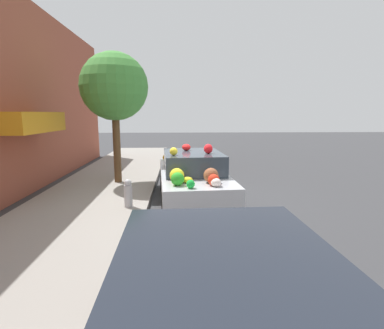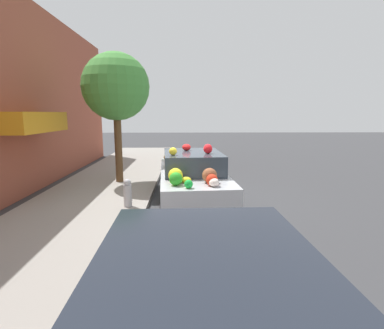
% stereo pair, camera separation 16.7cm
% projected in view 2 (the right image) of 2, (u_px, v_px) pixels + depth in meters
% --- Properties ---
extents(ground_plane, '(60.00, 60.00, 0.00)m').
position_uv_depth(ground_plane, '(190.00, 201.00, 8.32)').
color(ground_plane, '#38383A').
extents(sidewalk_curb, '(24.00, 3.20, 0.13)m').
position_uv_depth(sidewalk_curb, '(92.00, 200.00, 8.24)').
color(sidewalk_curb, gray).
rests_on(sidewalk_curb, ground).
extents(building_facade, '(18.00, 1.20, 5.83)m').
position_uv_depth(building_facade, '(0.00, 95.00, 7.73)').
color(building_facade, '#9E4C38').
rests_on(building_facade, ground).
extents(street_tree, '(2.16, 2.16, 4.21)m').
position_uv_depth(street_tree, '(116.00, 87.00, 9.61)').
color(street_tree, brown).
rests_on(street_tree, sidewalk_curb).
extents(fire_hydrant, '(0.20, 0.20, 0.70)m').
position_uv_depth(fire_hydrant, '(128.00, 193.00, 7.35)').
color(fire_hydrant, '#B2B2B7').
rests_on(fire_hydrant, sidewalk_curb).
extents(art_car, '(4.55, 2.00, 1.64)m').
position_uv_depth(art_car, '(192.00, 176.00, 8.13)').
color(art_car, '#B7BABF').
rests_on(art_car, ground).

